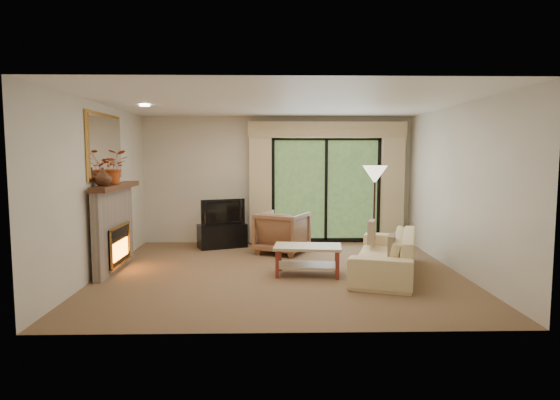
{
  "coord_description": "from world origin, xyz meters",
  "views": [
    {
      "loc": [
        -0.17,
        -7.15,
        1.84
      ],
      "look_at": [
        0.0,
        0.3,
        1.1
      ],
      "focal_mm": 30.0,
      "sensor_mm": 36.0,
      "label": 1
    }
  ],
  "objects_px": {
    "media_console": "(222,236)",
    "sofa": "(385,253)",
    "armchair": "(282,232)",
    "coffee_table": "(308,260)"
  },
  "relations": [
    {
      "from": "media_console",
      "to": "sofa",
      "type": "xyz_separation_m",
      "value": [
        2.71,
        -2.09,
        0.09
      ]
    },
    {
      "from": "media_console",
      "to": "sofa",
      "type": "height_order",
      "value": "sofa"
    },
    {
      "from": "armchair",
      "to": "sofa",
      "type": "height_order",
      "value": "armchair"
    },
    {
      "from": "media_console",
      "to": "sofa",
      "type": "relative_size",
      "value": 0.42
    },
    {
      "from": "coffee_table",
      "to": "armchair",
      "type": "bearing_deg",
      "value": 108.66
    },
    {
      "from": "armchair",
      "to": "sofa",
      "type": "relative_size",
      "value": 0.39
    },
    {
      "from": "armchair",
      "to": "coffee_table",
      "type": "distance_m",
      "value": 1.64
    },
    {
      "from": "media_console",
      "to": "sofa",
      "type": "bearing_deg",
      "value": -58.81
    },
    {
      "from": "sofa",
      "to": "coffee_table",
      "type": "height_order",
      "value": "sofa"
    },
    {
      "from": "media_console",
      "to": "coffee_table",
      "type": "xyz_separation_m",
      "value": [
        1.51,
        -2.14,
        -0.0
      ]
    }
  ]
}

